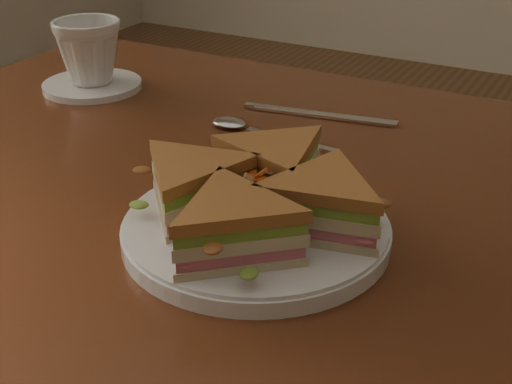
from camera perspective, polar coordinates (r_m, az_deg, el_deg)
table at (r=0.84m, az=1.73°, el=-5.52°), size 1.20×0.80×0.75m
plate at (r=0.68m, az=0.00°, el=-3.14°), size 0.26×0.26×0.02m
sandwich_wedges at (r=0.66m, az=0.00°, el=-0.38°), size 0.28×0.28×0.06m
crisps_mound at (r=0.67m, az=0.00°, el=-0.69°), size 0.09×0.09×0.05m
spoon at (r=0.93m, az=-1.01°, el=5.19°), size 0.18×0.04×0.01m
knife at (r=0.98m, az=4.65°, el=6.19°), size 0.21×0.05×0.00m
saucer at (r=1.12m, az=-12.96°, el=8.32°), size 0.15×0.15×0.01m
coffee_cup at (r=1.10m, az=-13.24°, el=10.86°), size 0.13×0.13×0.09m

